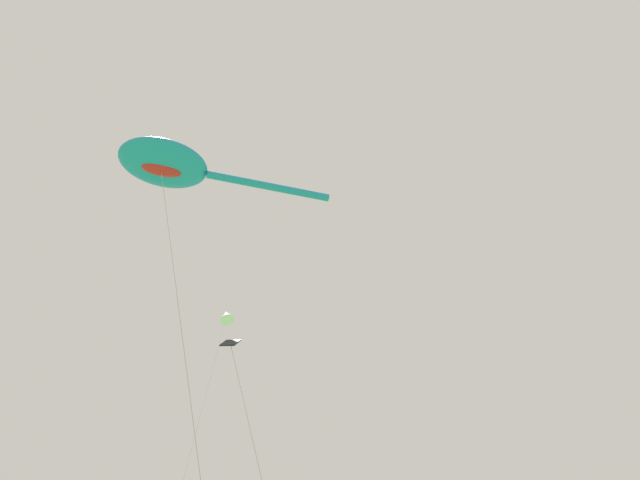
% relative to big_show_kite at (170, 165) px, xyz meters
% --- Properties ---
extents(big_show_kite, '(9.34, 8.65, 20.21)m').
position_rel_big_show_kite_xyz_m(big_show_kite, '(0.00, 0.00, 0.00)').
color(big_show_kite, '#1E8CBF').
rests_on(big_show_kite, ground).
extents(small_kite_streamer_purple, '(0.51, 3.37, 8.26)m').
position_rel_big_show_kite_xyz_m(small_kite_streamer_purple, '(0.04, -6.21, -12.35)').
color(small_kite_streamer_purple, black).
rests_on(small_kite_streamer_purple, ground).
extents(small_kite_box_yellow, '(1.52, 3.56, 22.58)m').
position_rel_big_show_kite_xyz_m(small_kite_box_yellow, '(15.56, 10.36, 2.18)').
color(small_kite_box_yellow, white).
rests_on(small_kite_box_yellow, ground).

